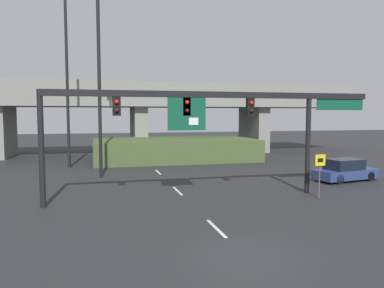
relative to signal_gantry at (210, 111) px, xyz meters
name	(u,v)px	position (x,y,z in m)	size (l,w,h in m)	color
ground_plane	(244,255)	(-1.28, -8.07, -4.70)	(160.00, 160.00, 0.00)	#262628
lane_markings	(167,180)	(-1.28, 5.98, -4.69)	(0.14, 24.68, 0.01)	silver
signal_gantry	(210,111)	(0.00, 0.00, 0.00)	(18.01, 0.44, 5.71)	black
speed_limit_sign	(320,169)	(5.72, -1.43, -3.12)	(0.60, 0.11, 2.42)	#4C4C4C
highway_light_pole_near	(67,70)	(-8.20, 14.08, 3.46)	(0.70, 0.36, 15.56)	black
highway_light_pole_far	(99,53)	(-5.62, 8.32, 4.07)	(0.70, 0.36, 16.76)	black
overpass_bridge	(138,104)	(-1.28, 23.92, 0.93)	(49.96, 8.04, 7.95)	gray
grass_embankment	(174,149)	(1.55, 17.49, -3.66)	(15.55, 8.95, 2.07)	#42562D
parked_sedan_near_right	(345,171)	(10.49, 2.87, -4.01)	(4.76, 2.56, 1.49)	navy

